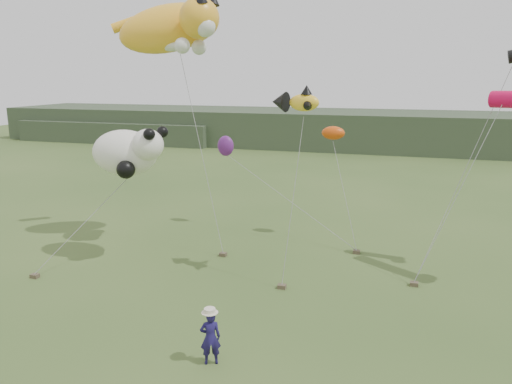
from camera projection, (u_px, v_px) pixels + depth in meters
ground at (245, 342)px, 15.37m from camera, size 120.00×120.00×0.00m
headland at (341, 130)px, 57.43m from camera, size 90.00×13.00×4.00m
festival_attendant at (210, 338)px, 14.05m from camera, size 0.70×0.60×1.61m
sandbag_anchors at (262, 269)px, 20.90m from camera, size 15.04×6.94×0.16m
cat_kite at (175, 27)px, 22.24m from camera, size 6.12×4.01×2.99m
fish_kite at (295, 102)px, 18.79m from camera, size 2.07×1.38×1.03m
panda_kite at (128, 152)px, 21.31m from camera, size 3.48×2.25×2.17m
misc_kites at (272, 140)px, 25.37m from camera, size 6.76×1.15×1.80m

